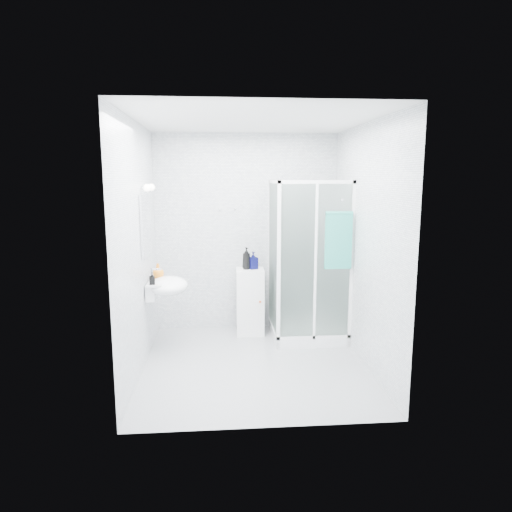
{
  "coord_description": "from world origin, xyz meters",
  "views": [
    {
      "loc": [
        -0.37,
        -4.73,
        2.03
      ],
      "look_at": [
        0.05,
        0.35,
        1.15
      ],
      "focal_mm": 32.0,
      "sensor_mm": 36.0,
      "label": 1
    }
  ],
  "objects": [
    {
      "name": "soap_dispenser_black",
      "position": [
        -1.11,
        0.26,
        0.93
      ],
      "size": [
        0.07,
        0.07,
        0.13
      ],
      "primitive_type": "imported",
      "rotation": [
        0.0,
        0.0,
        0.16
      ],
      "color": "black",
      "rests_on": "wall_basin"
    },
    {
      "name": "shampoo_bottle_b",
      "position": [
        0.07,
        1.05,
        0.97
      ],
      "size": [
        0.13,
        0.13,
        0.23
      ],
      "primitive_type": "imported",
      "rotation": [
        0.0,
        0.0,
        0.38
      ],
      "color": "#0A0B3F",
      "rests_on": "storage_cabinet"
    },
    {
      "name": "soap_dispenser_orange",
      "position": [
        -1.08,
        0.55,
        0.95
      ],
      "size": [
        0.17,
        0.17,
        0.18
      ],
      "primitive_type": "imported",
      "rotation": [
        0.0,
        0.0,
        0.24
      ],
      "color": "orange",
      "rests_on": "wall_basin"
    },
    {
      "name": "shampoo_bottle_a",
      "position": [
        -0.02,
        1.05,
        1.0
      ],
      "size": [
        0.14,
        0.14,
        0.28
      ],
      "primitive_type": "imported",
      "rotation": [
        0.0,
        0.0,
        0.38
      ],
      "color": "black",
      "rests_on": "storage_cabinet"
    },
    {
      "name": "vanity_lights",
      "position": [
        -1.14,
        0.45,
        1.92
      ],
      "size": [
        0.1,
        0.4,
        0.08
      ],
      "color": "silver",
      "rests_on": "room"
    },
    {
      "name": "wall_basin",
      "position": [
        -0.99,
        0.45,
        0.8
      ],
      "size": [
        0.46,
        0.56,
        0.35
      ],
      "color": "white",
      "rests_on": "ground"
    },
    {
      "name": "hand_towel",
      "position": [
        1.0,
        0.36,
        1.33
      ],
      "size": [
        0.31,
        0.05,
        0.67
      ],
      "color": "teal",
      "rests_on": "shower_enclosure"
    },
    {
      "name": "mirror",
      "position": [
        -1.19,
        0.45,
        1.5
      ],
      "size": [
        0.02,
        0.6,
        0.7
      ],
      "primitive_type": "cube",
      "color": "white",
      "rests_on": "room"
    },
    {
      "name": "room",
      "position": [
        0.0,
        0.0,
        1.3
      ],
      "size": [
        2.4,
        2.6,
        2.6
      ],
      "color": "white",
      "rests_on": "ground"
    },
    {
      "name": "wall_hooks",
      "position": [
        -0.25,
        1.26,
        1.62
      ],
      "size": [
        0.23,
        0.06,
        0.03
      ],
      "color": "silver",
      "rests_on": "room"
    },
    {
      "name": "shower_enclosure",
      "position": [
        0.67,
        0.77,
        0.45
      ],
      "size": [
        0.9,
        0.95,
        2.0
      ],
      "color": "white",
      "rests_on": "ground"
    },
    {
      "name": "storage_cabinet",
      "position": [
        0.03,
        1.03,
        0.43
      ],
      "size": [
        0.37,
        0.39,
        0.86
      ],
      "rotation": [
        0.0,
        0.0,
        -0.03
      ],
      "color": "white",
      "rests_on": "ground"
    }
  ]
}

